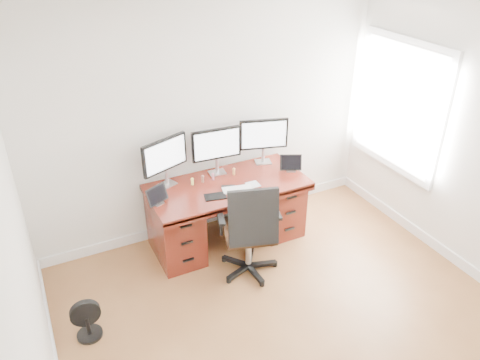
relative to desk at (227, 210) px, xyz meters
name	(u,v)px	position (x,y,z in m)	size (l,w,h in m)	color
ground	(319,356)	(0.00, -1.83, -0.40)	(4.50, 4.50, 0.00)	#8D5E36
back_wall	(209,117)	(0.00, 0.42, 0.95)	(4.00, 0.10, 2.70)	white
desk	(227,210)	(0.00, 0.00, 0.00)	(1.70, 0.80, 0.75)	#571A11
office_chair	(250,245)	(-0.04, -0.62, -0.04)	(0.72, 0.72, 1.09)	black
floor_fan	(87,320)	(-1.69, -0.74, -0.22)	(0.26, 0.22, 0.38)	black
monitor_left	(165,156)	(-0.58, 0.24, 0.68)	(0.53, 0.23, 0.53)	silver
monitor_center	(216,146)	(0.00, 0.24, 0.68)	(0.55, 0.15, 0.53)	silver
monitor_right	(264,136)	(0.58, 0.24, 0.68)	(0.54, 0.19, 0.53)	silver
tablet_left	(157,196)	(-0.78, -0.08, 0.43)	(0.25, 0.16, 0.19)	silver
tablet_right	(291,164)	(0.76, -0.08, 0.43)	(0.25, 0.16, 0.19)	silver
keyboard	(237,189)	(0.04, -0.19, 0.36)	(0.31, 0.13, 0.01)	white
trackpad	(253,185)	(0.23, -0.17, 0.35)	(0.13, 0.13, 0.01)	silver
drawing_tablet	(215,196)	(-0.22, -0.21, 0.35)	(0.22, 0.14, 0.01)	black
phone	(228,187)	(-0.02, -0.10, 0.35)	(0.14, 0.07, 0.01)	black
figurine_yellow	(192,181)	(-0.34, 0.12, 0.39)	(0.03, 0.03, 0.08)	#E4E362
figurine_brown	(203,178)	(-0.22, 0.12, 0.39)	(0.03, 0.03, 0.08)	brown
figurine_pink	(213,176)	(-0.10, 0.12, 0.39)	(0.03, 0.03, 0.08)	pink
figurine_orange	(234,171)	(0.15, 0.12, 0.39)	(0.03, 0.03, 0.08)	#F3B158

